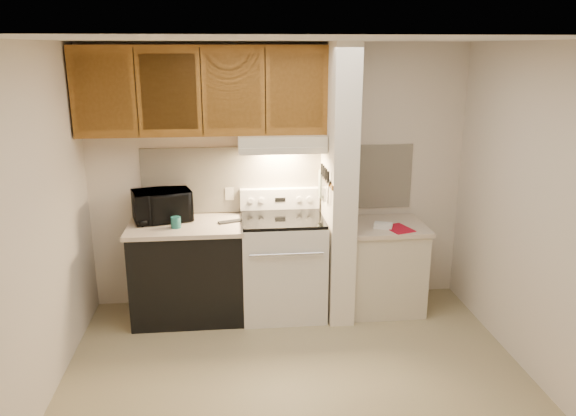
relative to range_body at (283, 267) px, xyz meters
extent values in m
plane|color=tan|center=(0.00, -1.16, -0.46)|extent=(3.60, 3.60, 0.00)
plane|color=white|center=(0.00, -1.16, 2.04)|extent=(3.60, 3.60, 0.00)
cube|color=beige|center=(0.00, 0.34, 0.79)|extent=(3.60, 2.50, 0.02)
cube|color=beige|center=(-1.80, -1.16, 0.79)|extent=(0.02, 3.00, 2.50)
cube|color=beige|center=(1.80, -1.16, 0.79)|extent=(0.02, 3.00, 2.50)
cube|color=#F2E6CA|center=(0.00, 0.33, 0.78)|extent=(2.60, 0.02, 0.63)
cube|color=silver|center=(0.00, 0.00, 0.00)|extent=(0.76, 0.65, 0.92)
cube|color=black|center=(0.00, -0.32, 0.04)|extent=(0.50, 0.01, 0.30)
cylinder|color=silver|center=(0.00, -0.35, 0.26)|extent=(0.65, 0.02, 0.02)
cube|color=black|center=(0.00, 0.00, 0.48)|extent=(0.74, 0.64, 0.03)
cube|color=silver|center=(0.00, 0.28, 0.59)|extent=(0.76, 0.08, 0.20)
cube|color=black|center=(0.00, 0.24, 0.59)|extent=(0.10, 0.01, 0.04)
cylinder|color=silver|center=(-0.28, 0.24, 0.59)|extent=(0.05, 0.02, 0.05)
cylinder|color=silver|center=(-0.18, 0.24, 0.59)|extent=(0.05, 0.02, 0.05)
cylinder|color=silver|center=(0.18, 0.24, 0.59)|extent=(0.05, 0.02, 0.05)
cylinder|color=silver|center=(0.28, 0.24, 0.59)|extent=(0.05, 0.02, 0.05)
cube|color=black|center=(-0.88, 0.01, -0.03)|extent=(1.00, 0.63, 0.87)
cube|color=beige|center=(-0.88, 0.01, 0.43)|extent=(1.04, 0.67, 0.04)
cube|color=black|center=(-0.48, 0.02, 0.46)|extent=(0.23, 0.14, 0.01)
cylinder|color=#1A5D59|center=(-0.96, -0.09, 0.50)|extent=(0.09, 0.09, 0.10)
cube|color=beige|center=(-0.48, 0.32, 0.64)|extent=(0.08, 0.01, 0.12)
imported|color=black|center=(-1.10, 0.15, 0.59)|extent=(0.59, 0.47, 0.28)
cube|color=white|center=(0.51, -0.01, 0.79)|extent=(0.22, 0.70, 2.50)
cube|color=brown|center=(0.39, -0.01, 0.84)|extent=(0.01, 0.70, 0.04)
cube|color=black|center=(0.39, -0.06, 0.86)|extent=(0.02, 0.42, 0.04)
cube|color=silver|center=(0.38, -0.22, 0.76)|extent=(0.01, 0.03, 0.16)
cylinder|color=black|center=(0.38, -0.22, 0.91)|extent=(0.02, 0.02, 0.10)
cube|color=silver|center=(0.38, -0.13, 0.75)|extent=(0.01, 0.04, 0.18)
cylinder|color=black|center=(0.38, -0.12, 0.91)|extent=(0.02, 0.02, 0.10)
cube|color=silver|center=(0.38, -0.06, 0.74)|extent=(0.01, 0.04, 0.20)
cylinder|color=black|center=(0.38, -0.07, 0.91)|extent=(0.02, 0.02, 0.10)
cube|color=silver|center=(0.38, 0.02, 0.76)|extent=(0.01, 0.04, 0.16)
cylinder|color=black|center=(0.38, 0.02, 0.91)|extent=(0.02, 0.02, 0.10)
cube|color=silver|center=(0.38, 0.10, 0.75)|extent=(0.01, 0.04, 0.18)
cylinder|color=black|center=(0.38, 0.11, 0.91)|extent=(0.02, 0.02, 0.10)
cube|color=gray|center=(0.38, 0.17, 0.75)|extent=(0.03, 0.11, 0.26)
cube|color=beige|center=(0.97, -0.01, -0.06)|extent=(0.70, 0.60, 0.81)
cube|color=beige|center=(0.97, -0.01, 0.37)|extent=(0.74, 0.64, 0.04)
cube|color=#A60C20|center=(1.05, -0.16, 0.39)|extent=(0.27, 0.32, 0.01)
cube|color=white|center=(0.92, -0.11, 0.41)|extent=(0.19, 0.16, 0.04)
cube|color=beige|center=(0.00, 0.12, 1.17)|extent=(0.78, 0.44, 0.15)
cube|color=beige|center=(0.00, -0.08, 1.12)|extent=(0.78, 0.04, 0.06)
cube|color=brown|center=(-0.69, 0.17, 1.62)|extent=(2.18, 0.33, 0.77)
cube|color=brown|center=(-1.51, 0.01, 1.62)|extent=(0.46, 0.01, 0.63)
cube|color=black|center=(-1.23, 0.01, 1.62)|extent=(0.01, 0.01, 0.73)
cube|color=brown|center=(-0.96, 0.01, 1.62)|extent=(0.46, 0.01, 0.63)
cube|color=black|center=(-0.69, 0.01, 1.62)|extent=(0.01, 0.01, 0.73)
cube|color=brown|center=(-0.42, 0.01, 1.62)|extent=(0.46, 0.01, 0.63)
cube|color=black|center=(-0.14, 0.01, 1.62)|extent=(0.01, 0.01, 0.73)
cube|color=brown|center=(0.13, 0.01, 1.62)|extent=(0.46, 0.01, 0.63)
camera|label=1|loc=(-0.46, -4.89, 1.99)|focal=35.00mm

